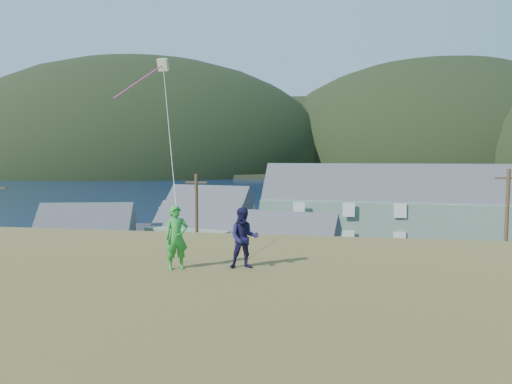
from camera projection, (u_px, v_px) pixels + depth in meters
ground at (258, 307)px, 31.26m from camera, size 900.00×900.00×0.00m
grass_strip at (253, 316)px, 29.29m from camera, size 110.00×8.00×0.10m
waterfront_lot at (284, 254)px, 47.97m from camera, size 72.00×36.00×0.12m
wharf at (261, 219)px, 71.54m from camera, size 26.00×14.00×0.90m
far_shore at (326, 168)px, 355.66m from camera, size 900.00×320.00×2.00m
far_hills at (379, 169)px, 299.95m from camera, size 760.00×265.00×143.00m
lodge at (413, 211)px, 49.26m from camera, size 32.94×10.99×11.42m
shed_teal at (85, 237)px, 43.56m from camera, size 10.04×8.06×7.01m
shed_palegreen_near at (198, 233)px, 46.29m from camera, size 10.29×7.63×6.73m
shed_white at (287, 248)px, 38.67m from camera, size 9.35×7.21×6.66m
shed_palegreen_far at (208, 211)px, 60.79m from camera, size 12.62×8.79×7.76m
utility_poles at (228, 236)px, 32.78m from camera, size 37.31×0.24×9.35m
parked_cars at (224, 237)px, 53.59m from camera, size 19.65×12.58×1.53m
kite_flyer_green at (176, 238)px, 12.41m from camera, size 0.76×0.68×1.74m
kite_flyer_navy at (244, 238)px, 12.51m from camera, size 0.95×0.83×1.68m
kite_rig at (160, 69)px, 20.66m from camera, size 2.43×4.54×10.86m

